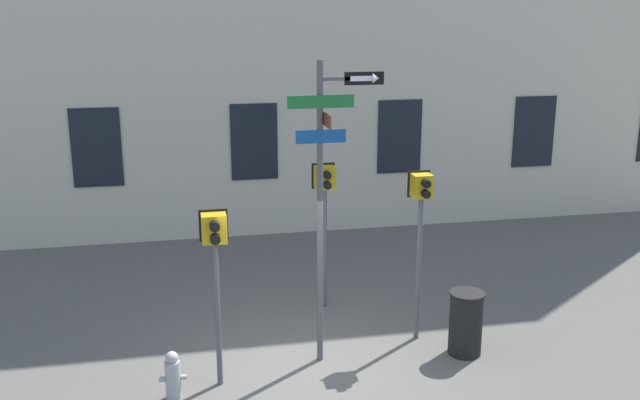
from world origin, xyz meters
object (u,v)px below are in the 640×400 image
(pedestrian_signal_left, at_px, (215,250))
(fire_hydrant, at_px, (173,376))
(trash_bin, at_px, (466,323))
(pedestrian_signal_right, at_px, (421,212))
(street_sign_pole, at_px, (325,186))
(pedestrian_signal_across, at_px, (325,196))

(pedestrian_signal_left, distance_m, fire_hydrant, 1.80)
(trash_bin, bearing_deg, pedestrian_signal_right, 130.98)
(pedestrian_signal_left, bearing_deg, street_sign_pole, 14.88)
(fire_hydrant, bearing_deg, pedestrian_signal_left, 21.85)
(pedestrian_signal_left, distance_m, trash_bin, 4.04)
(street_sign_pole, relative_size, pedestrian_signal_left, 1.76)
(pedestrian_signal_right, bearing_deg, pedestrian_signal_left, -165.47)
(pedestrian_signal_right, xyz_separation_m, pedestrian_signal_across, (-1.19, 1.51, -0.07))
(pedestrian_signal_right, height_order, pedestrian_signal_across, pedestrian_signal_right)
(street_sign_pole, relative_size, fire_hydrant, 6.42)
(pedestrian_signal_across, bearing_deg, trash_bin, -50.99)
(fire_hydrant, xyz_separation_m, trash_bin, (4.39, 0.44, 0.17))
(pedestrian_signal_left, relative_size, trash_bin, 2.52)
(pedestrian_signal_right, bearing_deg, pedestrian_signal_across, 128.15)
(street_sign_pole, xyz_separation_m, trash_bin, (2.15, -0.24, -2.21))
(street_sign_pole, xyz_separation_m, pedestrian_signal_right, (1.59, 0.40, -0.59))
(pedestrian_signal_across, xyz_separation_m, fire_hydrant, (-2.64, -2.60, -1.71))
(street_sign_pole, height_order, pedestrian_signal_across, street_sign_pole)
(street_sign_pole, relative_size, trash_bin, 4.45)
(street_sign_pole, bearing_deg, pedestrian_signal_right, 14.18)
(pedestrian_signal_left, height_order, pedestrian_signal_right, pedestrian_signal_right)
(street_sign_pole, height_order, fire_hydrant, street_sign_pole)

